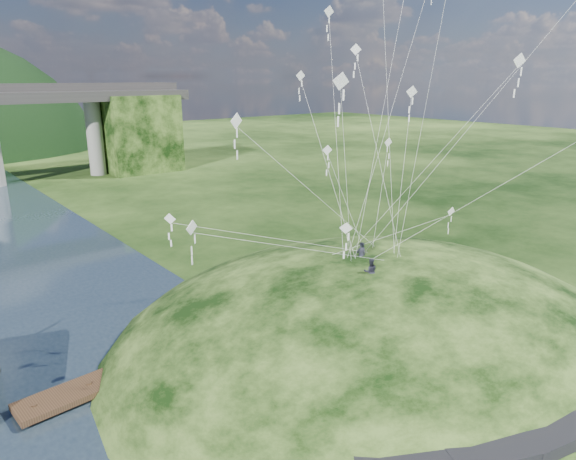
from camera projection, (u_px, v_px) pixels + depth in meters
ground at (301, 399)px, 26.62m from camera, size 320.00×320.00×0.00m
grass_hill at (374, 357)px, 33.38m from camera, size 36.00×32.00×13.00m
footpath at (565, 397)px, 23.30m from camera, size 22.29×5.84×0.83m
wooden_dock at (137, 367)px, 28.75m from camera, size 12.85×2.88×0.91m
kite_flyers at (367, 252)px, 31.18m from camera, size 2.59×3.14×1.81m
kite_swarm at (387, 84)px, 29.84m from camera, size 21.05×15.81×19.82m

